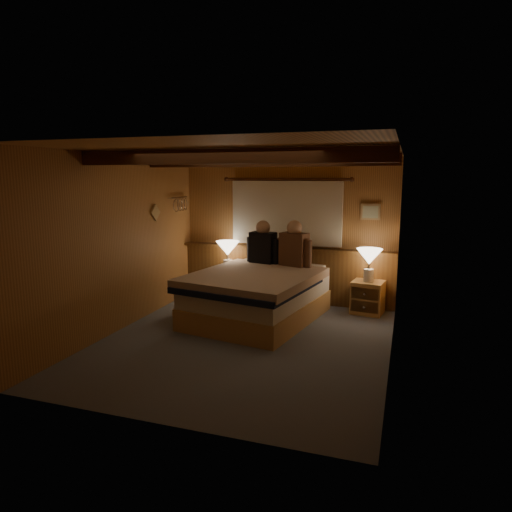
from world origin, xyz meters
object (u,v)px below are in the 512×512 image
at_px(lamp_right, 369,259).
at_px(person_left, 263,245).
at_px(person_right, 294,247).
at_px(lamp_left, 228,250).
at_px(nightstand_right, 368,297).
at_px(bed, 257,295).
at_px(duffel_bag, 195,306).
at_px(nightstand_left, 227,286).

bearing_deg(lamp_right, person_left, -177.44).
bearing_deg(person_right, person_left, -172.24).
bearing_deg(lamp_left, nightstand_right, -0.85).
relative_size(bed, lamp_left, 4.57).
bearing_deg(nightstand_right, duffel_bag, -150.07).
height_order(person_left, person_right, person_right).
bearing_deg(duffel_bag, bed, 11.54).
xyz_separation_m(nightstand_right, person_left, (-1.67, -0.10, 0.75)).
bearing_deg(lamp_right, nightstand_left, 179.50).
bearing_deg(duffel_bag, person_left, 51.56).
bearing_deg(lamp_right, duffel_bag, -159.02).
relative_size(lamp_left, person_right, 0.69).
bearing_deg(bed, lamp_right, 38.53).
relative_size(bed, duffel_bag, 4.79).
height_order(nightstand_right, lamp_right, lamp_right).
distance_m(nightstand_right, duffel_bag, 2.67).
bearing_deg(person_right, nightstand_right, 26.22).
distance_m(lamp_left, duffel_bag, 1.25).
bearing_deg(duffel_bag, nightstand_right, 25.62).
bearing_deg(nightstand_right, nightstand_left, -171.46).
bearing_deg(nightstand_right, lamp_left, -172.31).
relative_size(lamp_left, person_left, 0.72).
bearing_deg(person_left, bed, -67.37).
bearing_deg(duffel_bag, lamp_right, 25.21).
bearing_deg(person_right, lamp_right, 25.22).
relative_size(nightstand_right, person_right, 0.70).
xyz_separation_m(nightstand_left, person_right, (1.21, -0.18, 0.76)).
height_order(lamp_left, person_right, person_right).
xyz_separation_m(lamp_left, lamp_right, (2.34, -0.06, -0.00)).
xyz_separation_m(lamp_left, person_right, (1.20, -0.22, 0.14)).
height_order(bed, nightstand_right, bed).
xyz_separation_m(nightstand_right, lamp_left, (-2.34, 0.03, 0.61)).
distance_m(nightstand_left, lamp_left, 0.62).
distance_m(bed, duffel_bag, 0.99).
relative_size(lamp_left, lamp_right, 1.01).
height_order(lamp_right, person_left, person_left).
distance_m(nightstand_right, person_right, 1.38).
relative_size(lamp_left, duffel_bag, 1.05).
bearing_deg(lamp_right, bed, -151.47).
height_order(bed, person_right, person_right).
relative_size(bed, person_right, 3.16).
bearing_deg(nightstand_right, person_left, -168.20).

